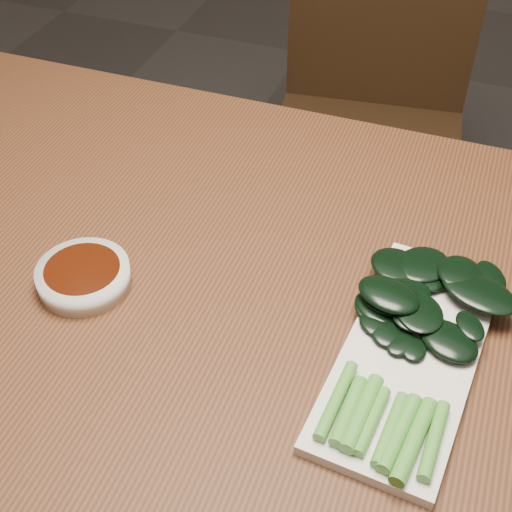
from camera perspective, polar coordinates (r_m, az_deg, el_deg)
name	(u,v)px	position (r m, az deg, el deg)	size (l,w,h in m)	color
table	(269,323)	(0.93, 1.01, -5.38)	(1.40, 0.80, 0.75)	#4C2915
chair_far	(369,113)	(1.71, 9.05, 11.27)	(0.49, 0.49, 0.89)	black
sauce_bowl	(84,276)	(0.89, -13.63, -1.57)	(0.11, 0.11, 0.03)	silver
serving_plate	(410,355)	(0.81, 12.21, -7.77)	(0.17, 0.34, 0.01)	silver
gai_lan	(413,319)	(0.82, 12.46, -4.98)	(0.20, 0.34, 0.03)	#4F9E36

